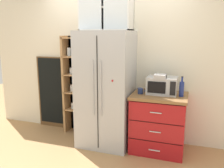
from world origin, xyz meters
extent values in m
plane|color=tan|center=(0.00, 0.00, 0.00)|extent=(10.54, 10.54, 0.00)
cube|color=silver|center=(0.00, 0.40, 1.27)|extent=(4.85, 0.10, 2.55)
cube|color=#B7BABF|center=(0.00, -0.01, 0.92)|extent=(0.82, 0.72, 1.83)
cube|color=black|center=(0.00, -0.37, 0.92)|extent=(0.01, 0.01, 1.68)
cylinder|color=#B7BABF|center=(-0.06, -0.38, 1.01)|extent=(0.02, 0.02, 0.82)
cylinder|color=#B7BABF|center=(0.06, -0.38, 1.01)|extent=(0.02, 0.02, 0.82)
cube|color=#A8161C|center=(0.23, -0.37, 1.13)|extent=(0.02, 0.01, 0.02)
cube|color=brown|center=(-0.67, 0.37, 0.88)|extent=(0.48, 0.04, 1.75)
cube|color=tan|center=(-0.87, 0.23, 0.88)|extent=(0.04, 0.23, 1.75)
cube|color=tan|center=(-0.47, 0.23, 0.88)|extent=(0.04, 0.23, 1.75)
cube|color=tan|center=(-0.67, 0.23, 0.43)|extent=(0.42, 0.23, 0.02)
cylinder|color=silver|center=(-0.74, 0.24, 0.49)|extent=(0.07, 0.07, 0.10)
cylinder|color=beige|center=(-0.74, 0.24, 0.47)|extent=(0.06, 0.06, 0.07)
cylinder|color=#B2B2B7|center=(-0.74, 0.24, 0.54)|extent=(0.07, 0.07, 0.01)
cylinder|color=silver|center=(-0.59, 0.23, 0.51)|extent=(0.08, 0.08, 0.13)
cylinder|color=#CCB78C|center=(-0.59, 0.23, 0.49)|extent=(0.07, 0.07, 0.09)
cylinder|color=#B2B2B7|center=(-0.59, 0.23, 0.58)|extent=(0.07, 0.07, 0.01)
cube|color=tan|center=(-0.67, 0.23, 0.75)|extent=(0.42, 0.23, 0.02)
cylinder|color=silver|center=(-0.76, 0.25, 0.82)|extent=(0.07, 0.07, 0.11)
cylinder|color=#B77A38|center=(-0.76, 0.25, 0.80)|extent=(0.06, 0.06, 0.08)
cylinder|color=#B2B2B7|center=(-0.76, 0.25, 0.88)|extent=(0.06, 0.06, 0.01)
cylinder|color=silver|center=(-0.59, 0.24, 0.82)|extent=(0.08, 0.08, 0.13)
cylinder|color=brown|center=(-0.59, 0.24, 0.80)|extent=(0.07, 0.07, 0.09)
cylinder|color=#B2B2B7|center=(-0.59, 0.24, 0.89)|extent=(0.08, 0.08, 0.01)
cube|color=tan|center=(-0.67, 0.23, 1.07)|extent=(0.42, 0.23, 0.02)
cylinder|color=silver|center=(-0.75, 0.25, 1.13)|extent=(0.07, 0.07, 0.11)
cylinder|color=white|center=(-0.75, 0.25, 1.12)|extent=(0.06, 0.06, 0.07)
cylinder|color=#B2B2B7|center=(-0.75, 0.25, 1.19)|extent=(0.07, 0.07, 0.01)
cylinder|color=silver|center=(-0.58, 0.22, 1.14)|extent=(0.07, 0.07, 0.11)
cylinder|color=#2D2D2D|center=(-0.58, 0.22, 1.12)|extent=(0.06, 0.06, 0.08)
cylinder|color=#B2B2B7|center=(-0.58, 0.22, 1.20)|extent=(0.07, 0.07, 0.01)
cube|color=tan|center=(-0.67, 0.23, 1.39)|extent=(0.42, 0.23, 0.02)
cylinder|color=silver|center=(-0.79, 0.25, 1.47)|extent=(0.07, 0.07, 0.13)
cylinder|color=#382316|center=(-0.79, 0.25, 1.45)|extent=(0.06, 0.06, 0.09)
cylinder|color=#B2B2B7|center=(-0.79, 0.25, 1.54)|extent=(0.07, 0.07, 0.01)
cylinder|color=silver|center=(-0.67, 0.24, 1.46)|extent=(0.08, 0.08, 0.12)
cylinder|color=white|center=(-0.67, 0.24, 1.44)|extent=(0.07, 0.07, 0.08)
cylinder|color=#B2B2B7|center=(-0.67, 0.24, 1.53)|extent=(0.08, 0.08, 0.01)
cylinder|color=silver|center=(-0.56, 0.22, 1.45)|extent=(0.07, 0.07, 0.10)
cylinder|color=#E0C67F|center=(-0.56, 0.22, 1.44)|extent=(0.06, 0.06, 0.07)
cylinder|color=#B2B2B7|center=(-0.56, 0.22, 1.51)|extent=(0.07, 0.07, 0.01)
cube|color=tan|center=(-0.67, 0.23, 1.71)|extent=(0.42, 0.23, 0.02)
cube|color=#A8161C|center=(0.85, 0.03, 0.43)|extent=(0.79, 0.65, 0.85)
cube|color=olive|center=(0.85, 0.03, 0.87)|extent=(0.82, 0.68, 0.04)
cube|color=black|center=(0.85, -0.30, 0.27)|extent=(0.77, 0.00, 0.01)
cube|color=silver|center=(0.85, -0.31, 0.14)|extent=(0.16, 0.01, 0.01)
cube|color=black|center=(0.85, -0.30, 0.56)|extent=(0.77, 0.00, 0.01)
cube|color=silver|center=(0.85, -0.31, 0.43)|extent=(0.16, 0.01, 0.01)
cube|color=black|center=(0.85, -0.30, 0.84)|extent=(0.77, 0.00, 0.01)
cube|color=silver|center=(0.85, -0.31, 0.71)|extent=(0.16, 0.01, 0.01)
cube|color=#B7BABF|center=(0.87, 0.08, 1.02)|extent=(0.44, 0.32, 0.26)
cube|color=black|center=(0.81, -0.09, 1.02)|extent=(0.26, 0.01, 0.17)
cube|color=black|center=(1.04, -0.09, 1.02)|extent=(0.08, 0.01, 0.20)
cube|color=#B7B7BC|center=(0.85, 0.01, 0.91)|extent=(0.17, 0.20, 0.03)
cube|color=#B7B7BC|center=(0.85, 0.08, 1.04)|extent=(0.17, 0.06, 0.30)
cube|color=#B7B7BC|center=(0.85, 0.01, 1.17)|extent=(0.17, 0.20, 0.06)
cylinder|color=black|center=(0.85, 0.00, 0.98)|extent=(0.11, 0.11, 0.12)
cylinder|color=navy|center=(0.56, -0.02, 0.93)|extent=(0.08, 0.08, 0.09)
torus|color=navy|center=(0.61, -0.02, 0.94)|extent=(0.05, 0.01, 0.05)
cylinder|color=navy|center=(1.16, 0.02, 1.00)|extent=(0.07, 0.07, 0.21)
cone|color=navy|center=(1.16, 0.02, 1.11)|extent=(0.07, 0.07, 0.04)
cylinder|color=navy|center=(1.16, 0.02, 1.14)|extent=(0.03, 0.03, 0.07)
cylinder|color=black|center=(1.16, 0.02, 1.18)|extent=(0.03, 0.03, 0.01)
cylinder|color=#285B33|center=(0.85, 0.02, 1.00)|extent=(0.06, 0.06, 0.22)
cone|color=#285B33|center=(0.85, 0.02, 1.11)|extent=(0.06, 0.06, 0.04)
cylinder|color=#285B33|center=(0.85, 0.02, 1.14)|extent=(0.02, 0.02, 0.07)
cylinder|color=black|center=(0.85, 0.02, 1.18)|extent=(0.03, 0.03, 0.01)
cube|color=silver|center=(0.00, 0.16, 2.16)|extent=(0.79, 0.02, 0.66)
cube|color=silver|center=(0.00, 0.01, 1.84)|extent=(0.79, 0.32, 0.02)
cube|color=silver|center=(-0.38, 0.01, 2.16)|extent=(0.02, 0.32, 0.66)
cube|color=silver|center=(0.38, 0.01, 2.16)|extent=(0.02, 0.32, 0.66)
cube|color=silver|center=(0.00, 0.01, 2.16)|extent=(0.76, 0.30, 0.02)
cube|color=silver|center=(-0.20, -0.14, 2.16)|extent=(0.36, 0.01, 0.62)
cube|color=silver|center=(0.20, -0.14, 2.16)|extent=(0.36, 0.01, 0.62)
cylinder|color=silver|center=(-0.28, 0.01, 1.85)|extent=(0.05, 0.05, 0.00)
cylinder|color=silver|center=(-0.28, 0.01, 1.89)|extent=(0.01, 0.01, 0.07)
cone|color=silver|center=(-0.28, 0.01, 1.95)|extent=(0.06, 0.06, 0.05)
cylinder|color=silver|center=(0.28, 0.01, 1.85)|extent=(0.05, 0.05, 0.00)
cylinder|color=silver|center=(0.28, 0.01, 1.89)|extent=(0.01, 0.01, 0.07)
cone|color=silver|center=(0.28, 0.01, 1.95)|extent=(0.06, 0.06, 0.05)
cylinder|color=white|center=(-0.24, 0.01, 2.20)|extent=(0.06, 0.06, 0.07)
cylinder|color=white|center=(-0.08, 0.01, 2.20)|extent=(0.06, 0.06, 0.07)
cylinder|color=white|center=(0.08, 0.01, 2.20)|extent=(0.06, 0.06, 0.07)
cylinder|color=white|center=(0.24, 0.01, 2.20)|extent=(0.06, 0.06, 0.07)
cube|color=brown|center=(-1.23, 0.33, 0.68)|extent=(0.60, 0.04, 1.36)
cube|color=black|center=(-1.23, 0.31, 0.71)|extent=(0.54, 0.01, 1.26)
camera|label=1|loc=(1.28, -3.44, 1.77)|focal=37.74mm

